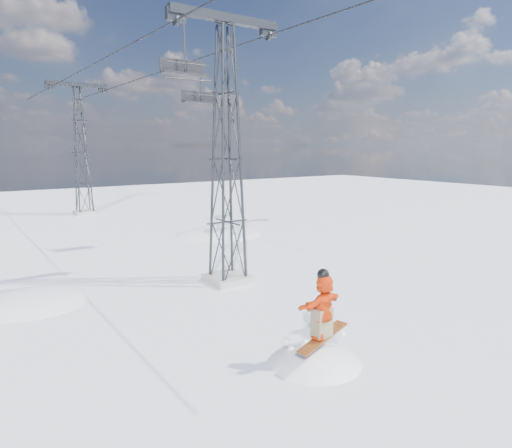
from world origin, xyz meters
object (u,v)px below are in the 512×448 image
Objects in this scene: lift_tower_near at (227,160)px; lift_chair_near at (184,68)px; lift_tower_far at (81,153)px; snowboarder_jump at (314,414)px.

lift_tower_near is 4.19m from lift_chair_near.
lift_tower_far is 4.89× the size of lift_chair_near.
lift_tower_far reaches higher than lift_chair_near.
snowboarder_jump is at bearing -93.38° from lift_tower_far.
lift_chair_near is (-2.20, -0.62, 3.51)m from lift_tower_near.
lift_tower_near is 1.00× the size of lift_tower_far.
lift_tower_far is 33.90m from snowboarder_jump.
lift_chair_near reaches higher than snowboarder_jump.
snowboarder_jump is (-1.96, -8.09, -7.09)m from lift_tower_near.
lift_tower_near and lift_tower_far have the same top height.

